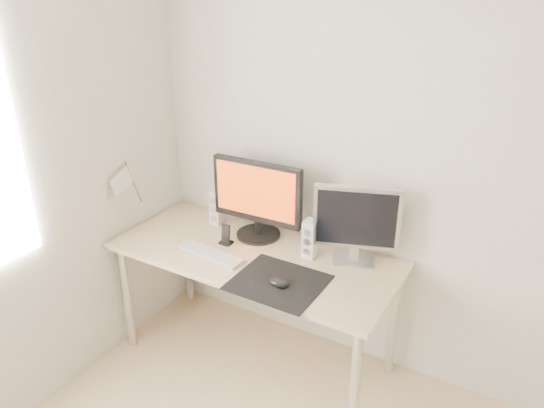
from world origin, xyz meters
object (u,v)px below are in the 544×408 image
at_px(main_monitor, 257,197).
at_px(speaker_left, 217,207).
at_px(keyboard, 210,254).
at_px(mouse, 279,283).
at_px(second_monitor, 356,222).
at_px(speaker_right, 310,239).
at_px(desk, 255,265).
at_px(phone_dock, 226,238).

distance_m(main_monitor, speaker_left, 0.34).
bearing_deg(keyboard, main_monitor, 71.43).
relative_size(mouse, second_monitor, 0.24).
relative_size(speaker_left, keyboard, 0.51).
bearing_deg(speaker_right, main_monitor, 171.79).
distance_m(desk, phone_dock, 0.23).
xyz_separation_m(mouse, speaker_left, (-0.67, 0.42, 0.09)).
height_order(speaker_left, keyboard, speaker_left).
height_order(second_monitor, phone_dock, second_monitor).
bearing_deg(speaker_left, desk, -26.60).
bearing_deg(second_monitor, phone_dock, -165.25).
relative_size(mouse, main_monitor, 0.19).
distance_m(second_monitor, speaker_right, 0.27).
bearing_deg(speaker_right, second_monitor, 16.82).
bearing_deg(desk, speaker_right, 24.17).
bearing_deg(phone_dock, mouse, -25.40).
relative_size(desk, speaker_right, 7.37).
distance_m(main_monitor, second_monitor, 0.60).
relative_size(second_monitor, speaker_right, 2.01).
height_order(desk, keyboard, keyboard).
distance_m(mouse, phone_dock, 0.53).
height_order(main_monitor, second_monitor, main_monitor).
bearing_deg(second_monitor, speaker_left, 179.81).
bearing_deg(main_monitor, mouse, -46.98).
height_order(main_monitor, speaker_right, main_monitor).
height_order(main_monitor, phone_dock, main_monitor).
bearing_deg(phone_dock, main_monitor, 57.41).
xyz_separation_m(main_monitor, keyboard, (-0.11, -0.32, -0.25)).
relative_size(mouse, keyboard, 0.25).
distance_m(speaker_left, speaker_right, 0.68).
distance_m(desk, speaker_right, 0.36).
xyz_separation_m(second_monitor, speaker_left, (-0.90, 0.00, -0.13)).
bearing_deg(main_monitor, second_monitor, 1.56).
height_order(mouse, keyboard, mouse).
bearing_deg(speaker_left, mouse, -31.73).
height_order(desk, speaker_left, speaker_left).
distance_m(mouse, main_monitor, 0.59).
bearing_deg(mouse, phone_dock, 154.60).
distance_m(desk, main_monitor, 0.39).
height_order(mouse, speaker_left, speaker_left).
xyz_separation_m(speaker_right, keyboard, (-0.48, -0.27, -0.10)).
distance_m(mouse, speaker_left, 0.80).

